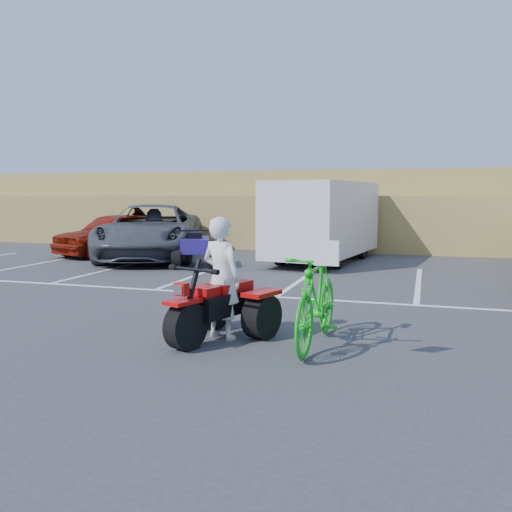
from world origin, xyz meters
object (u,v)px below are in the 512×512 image
(red_car, at_px, (114,233))
(quad_atv_blue, at_px, (195,266))
(cargo_trailer, at_px, (324,219))
(grey_pickup, at_px, (152,231))
(quad_atv_green, at_px, (307,262))
(red_trike_atv, at_px, (215,340))
(green_dirt_bike, at_px, (317,298))
(rider, at_px, (221,278))

(red_car, height_order, quad_atv_blue, red_car)
(cargo_trailer, xyz_separation_m, quad_atv_blue, (-3.29, -2.16, -1.31))
(grey_pickup, bearing_deg, cargo_trailer, -11.67)
(grey_pickup, height_order, quad_atv_blue, grey_pickup)
(quad_atv_blue, relative_size, quad_atv_green, 1.27)
(quad_atv_green, bearing_deg, cargo_trailer, 27.50)
(red_trike_atv, height_order, red_car, red_car)
(red_car, height_order, cargo_trailer, cargo_trailer)
(green_dirt_bike, bearing_deg, red_car, 135.89)
(red_trike_atv, height_order, quad_atv_green, red_trike_atv)
(red_trike_atv, distance_m, quad_atv_green, 8.98)
(red_car, bearing_deg, green_dirt_bike, -25.45)
(red_trike_atv, relative_size, green_dirt_bike, 0.77)
(rider, bearing_deg, red_car, -31.55)
(cargo_trailer, bearing_deg, grey_pickup, -164.08)
(green_dirt_bike, bearing_deg, cargo_trailer, 101.58)
(quad_atv_blue, bearing_deg, quad_atv_green, 10.45)
(green_dirt_bike, distance_m, quad_atv_green, 9.07)
(grey_pickup, height_order, quad_atv_green, grey_pickup)
(quad_atv_green, bearing_deg, red_trike_atv, -96.47)
(red_trike_atv, bearing_deg, red_car, 147.83)
(green_dirt_bike, height_order, quad_atv_green, green_dirt_bike)
(red_trike_atv, xyz_separation_m, rider, (0.05, 0.14, 0.87))
(rider, height_order, grey_pickup, rider)
(rider, height_order, quad_atv_blue, rider)
(green_dirt_bike, xyz_separation_m, grey_pickup, (-7.02, 8.45, 0.20))
(green_dirt_bike, relative_size, grey_pickup, 0.35)
(quad_atv_blue, bearing_deg, green_dirt_bike, -77.31)
(rider, height_order, red_car, rider)
(red_car, bearing_deg, cargo_trailer, 21.44)
(rider, xyz_separation_m, red_car, (-7.38, 9.03, -0.15))
(red_trike_atv, distance_m, green_dirt_bike, 1.58)
(red_car, bearing_deg, red_trike_atv, -30.93)
(red_car, relative_size, quad_atv_green, 3.18)
(quad_atv_green, bearing_deg, grey_pickup, 174.03)
(red_trike_atv, xyz_separation_m, red_car, (-7.33, 9.17, 0.72))
(red_car, relative_size, quad_atv_blue, 2.51)
(red_trike_atv, xyz_separation_m, quad_atv_green, (-0.58, 8.96, 0.00))
(cargo_trailer, height_order, quad_atv_green, cargo_trailer)
(green_dirt_bike, xyz_separation_m, red_car, (-8.75, 9.03, 0.06))
(grey_pickup, relative_size, quad_atv_blue, 3.68)
(grey_pickup, distance_m, quad_atv_green, 5.10)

